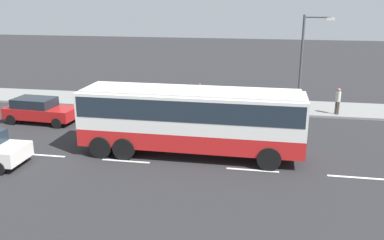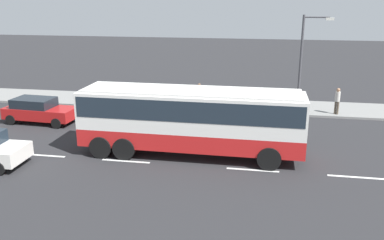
% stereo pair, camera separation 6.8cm
% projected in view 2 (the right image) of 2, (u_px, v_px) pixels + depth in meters
% --- Properties ---
extents(ground_plane, '(120.00, 120.00, 0.00)m').
position_uv_depth(ground_plane, '(165.00, 149.00, 21.47)').
color(ground_plane, '#28282B').
extents(sidewalk_curb, '(80.00, 4.00, 0.15)m').
position_uv_depth(sidewalk_curb, '(195.00, 103.00, 30.35)').
color(sidewalk_curb, gray).
rests_on(sidewalk_curb, ground_plane).
extents(lane_centreline, '(30.05, 0.16, 0.01)m').
position_uv_depth(lane_centreline, '(75.00, 158.00, 20.33)').
color(lane_centreline, white).
rests_on(lane_centreline, ground_plane).
extents(coach_bus, '(10.98, 2.82, 3.34)m').
position_uv_depth(coach_bus, '(191.00, 115.00, 20.13)').
color(coach_bus, red).
rests_on(coach_bus, ground_plane).
extents(car_red_compact, '(4.55, 2.13, 1.57)m').
position_uv_depth(car_red_compact, '(39.00, 110.00, 25.78)').
color(car_red_compact, '#B21919').
rests_on(car_red_compact, ground_plane).
extents(pedestrian_near_curb, '(0.32, 0.32, 1.51)m').
position_uv_depth(pedestrian_near_curb, '(199.00, 92.00, 29.77)').
color(pedestrian_near_curb, black).
rests_on(pedestrian_near_curb, sidewalk_curb).
extents(pedestrian_at_crossing, '(0.32, 0.32, 1.76)m').
position_uv_depth(pedestrian_at_crossing, '(337.00, 99.00, 27.05)').
color(pedestrian_at_crossing, brown).
rests_on(pedestrian_at_crossing, sidewalk_curb).
extents(street_lamp, '(1.91, 0.24, 6.41)m').
position_uv_depth(street_lamp, '(304.00, 57.00, 26.51)').
color(street_lamp, '#47474C').
rests_on(street_lamp, sidewalk_curb).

